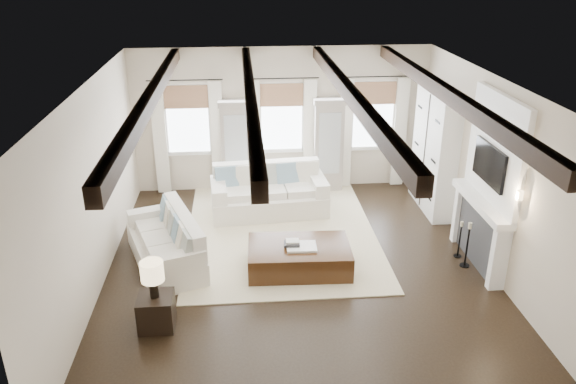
{
  "coord_description": "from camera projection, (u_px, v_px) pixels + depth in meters",
  "views": [
    {
      "loc": [
        -0.89,
        -8.26,
        5.06
      ],
      "look_at": [
        -0.11,
        0.75,
        1.15
      ],
      "focal_mm": 35.0,
      "sensor_mm": 36.0,
      "label": 1
    }
  ],
  "objects": [
    {
      "name": "lamp_back",
      "position": [
        231.0,
        151.0,
        12.45
      ],
      "size": [
        0.33,
        0.33,
        0.57
      ],
      "color": "black",
      "rests_on": "side_table_back"
    },
    {
      "name": "lamp_front",
      "position": [
        152.0,
        273.0,
        7.86
      ],
      "size": [
        0.33,
        0.33,
        0.57
      ],
      "color": "black",
      "rests_on": "side_table_front"
    },
    {
      "name": "side_table_front",
      "position": [
        156.0,
        311.0,
        8.12
      ],
      "size": [
        0.5,
        0.5,
        0.5
      ],
      "primitive_type": "cube",
      "color": "black",
      "rests_on": "ground"
    },
    {
      "name": "book_upper",
      "position": [
        292.0,
        241.0,
        9.45
      ],
      "size": [
        0.23,
        0.18,
        0.03
      ],
      "primitive_type": "cube",
      "rotation": [
        0.0,
        0.0,
        -0.04
      ],
      "color": "beige",
      "rests_on": "book_lower"
    },
    {
      "name": "area_rug",
      "position": [
        281.0,
        230.0,
        11.0
      ],
      "size": [
        3.59,
        4.85,
        0.02
      ],
      "primitive_type": "cube",
      "color": "beige",
      "rests_on": "ground"
    },
    {
      "name": "sofa_back",
      "position": [
        269.0,
        194.0,
        11.65
      ],
      "size": [
        2.42,
        1.25,
        1.01
      ],
      "color": "white",
      "rests_on": "ground"
    },
    {
      "name": "side_table_back",
      "position": [
        232.0,
        179.0,
        12.72
      ],
      "size": [
        0.37,
        0.37,
        0.56
      ],
      "primitive_type": "cube",
      "color": "black",
      "rests_on": "ground"
    },
    {
      "name": "book_lower",
      "position": [
        292.0,
        244.0,
        9.44
      ],
      "size": [
        0.27,
        0.21,
        0.04
      ],
      "primitive_type": "cube",
      "rotation": [
        0.0,
        0.0,
        -0.04
      ],
      "color": "#262628",
      "rests_on": "tray"
    },
    {
      "name": "candlestick_near",
      "position": [
        467.0,
        248.0,
        9.63
      ],
      "size": [
        0.17,
        0.17,
        0.84
      ],
      "color": "black",
      "rests_on": "ground"
    },
    {
      "name": "candlestick_far",
      "position": [
        459.0,
        242.0,
        9.96
      ],
      "size": [
        0.14,
        0.14,
        0.7
      ],
      "color": "black",
      "rests_on": "ground"
    },
    {
      "name": "ottoman",
      "position": [
        299.0,
        258.0,
        9.59
      ],
      "size": [
        1.77,
        1.14,
        0.45
      ],
      "primitive_type": "cube",
      "rotation": [
        0.0,
        0.0,
        -0.04
      ],
      "color": "black",
      "rests_on": "ground"
    },
    {
      "name": "ground",
      "position": [
        298.0,
        270.0,
        9.63
      ],
      "size": [
        7.5,
        7.5,
        0.0
      ],
      "primitive_type": "plane",
      "color": "black",
      "rests_on": "ground"
    },
    {
      "name": "sofa_left",
      "position": [
        169.0,
        244.0,
        9.74
      ],
      "size": [
        1.6,
        2.31,
        0.9
      ],
      "color": "white",
      "rests_on": "ground"
    },
    {
      "name": "room_shell",
      "position": [
        337.0,
        148.0,
        9.76
      ],
      "size": [
        6.54,
        7.54,
        3.22
      ],
      "color": "beige",
      "rests_on": "ground"
    },
    {
      "name": "tray",
      "position": [
        302.0,
        247.0,
        9.43
      ],
      "size": [
        0.51,
        0.4,
        0.04
      ],
      "primitive_type": "cube",
      "rotation": [
        0.0,
        0.0,
        -0.04
      ],
      "color": "white",
      "rests_on": "ottoman"
    }
  ]
}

